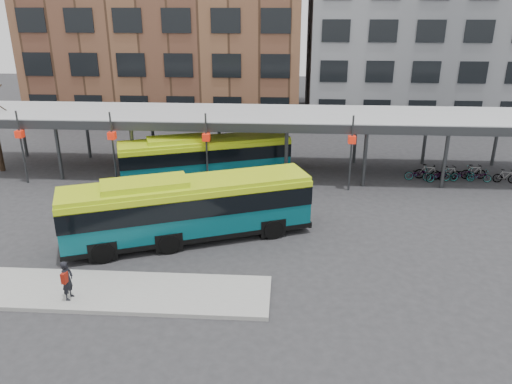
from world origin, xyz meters
name	(u,v)px	position (x,y,z in m)	size (l,w,h in m)	color
ground	(240,262)	(0.00, 0.00, 0.00)	(120.00, 120.00, 0.00)	#28282B
boarding_island	(100,291)	(-5.50, -3.00, 0.09)	(14.00, 3.00, 0.18)	gray
canopy	(257,117)	(-0.06, 12.87, 3.91)	(40.00, 6.53, 4.80)	#999B9E
building_brick	(169,3)	(-10.00, 32.00, 11.00)	(26.00, 14.00, 22.00)	brown
building_grey	(435,14)	(16.00, 32.00, 10.00)	(24.00, 14.00, 20.00)	slate
bus_front	(187,207)	(-2.80, 2.17, 1.74)	(12.24, 6.82, 3.35)	#074A53
bus_rear	(205,157)	(-3.35, 11.02, 1.60)	(11.29, 6.00, 3.07)	#074A53
pedestrian	(67,280)	(-6.46, -3.72, 1.02)	(0.43, 0.65, 1.65)	black
bike_rack	(454,174)	(13.14, 11.90, 0.48)	(7.31, 1.55, 1.04)	slate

